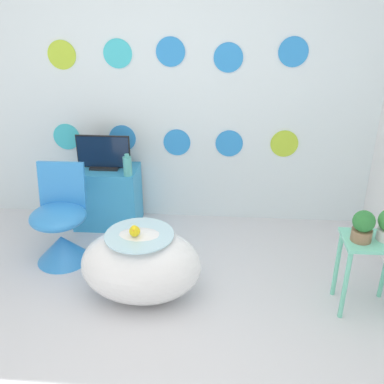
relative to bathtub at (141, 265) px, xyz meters
name	(u,v)px	position (x,y,z in m)	size (l,w,h in m)	color
wall_back_dotted	(174,80)	(0.11, 1.28, 1.03)	(4.54, 0.05, 2.60)	white
bathtub	(141,265)	(0.00, 0.00, 0.00)	(0.85, 0.58, 0.54)	white
rubber_duck	(135,231)	(-0.02, -0.05, 0.31)	(0.07, 0.08, 0.09)	yellow
chair	(61,231)	(-0.73, 0.43, -0.01)	(0.44, 0.44, 0.79)	#338CE0
tv_cabinet	(107,197)	(-0.50, 1.04, 0.01)	(0.58, 0.37, 0.56)	#389ED6
tv	(104,154)	(-0.50, 1.04, 0.42)	(0.48, 0.12, 0.31)	black
vase	(127,166)	(-0.26, 0.91, 0.38)	(0.07, 0.07, 0.19)	#51B2AD
side_table	(370,256)	(1.55, 0.01, 0.15)	(0.38, 0.30, 0.55)	#72D8B7
potted_plant_left	(363,226)	(1.46, -0.01, 0.39)	(0.14, 0.14, 0.21)	#8C6B4C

